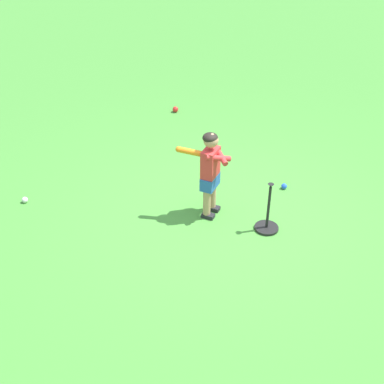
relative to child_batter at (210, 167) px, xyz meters
The scene contains 6 objects.
ground_plane 0.71m from the child_batter, 145.81° to the right, with size 40.00×40.00×0.00m, color #479338.
child_batter is the anchor object (origin of this frame).
play_ball_far_left 3.06m from the child_batter, 36.08° to the right, with size 0.10×0.10×0.10m, color red.
play_ball_midfield 1.29m from the child_batter, 106.68° to the right, with size 0.07×0.07×0.07m, color blue.
play_ball_behind_batter 2.39m from the child_batter, 38.72° to the left, with size 0.08×0.08×0.08m, color white.
batting_tee 0.91m from the child_batter, 160.65° to the right, with size 0.28×0.28×0.62m.
Camera 1 is at (-3.05, 3.79, 3.54)m, focal length 46.38 mm.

